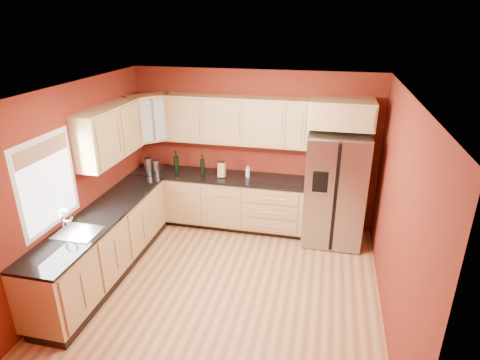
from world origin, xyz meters
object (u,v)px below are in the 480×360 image
object	(u,v)px
refrigerator	(335,189)
canister_left	(148,164)
wine_bottle_a	(176,161)
knife_block	(222,170)
soap_dispenser	(248,171)

from	to	relation	value
refrigerator	canister_left	size ratio (longest dim) A/B	8.29
wine_bottle_a	knife_block	xyz separation A→B (m)	(0.81, -0.06, -0.07)
refrigerator	wine_bottle_a	distance (m)	2.63
refrigerator	canister_left	xyz separation A→B (m)	(-3.11, 0.05, 0.14)
refrigerator	knife_block	distance (m)	1.82
refrigerator	knife_block	size ratio (longest dim) A/B	7.71
refrigerator	canister_left	world-z (taller)	refrigerator
refrigerator	knife_block	world-z (taller)	refrigerator
refrigerator	wine_bottle_a	size ratio (longest dim) A/B	4.87
canister_left	wine_bottle_a	xyz separation A→B (m)	(0.49, 0.04, 0.08)
canister_left	soap_dispenser	bearing A→B (deg)	1.80
wine_bottle_a	knife_block	size ratio (longest dim) A/B	1.58
refrigerator	soap_dispenser	size ratio (longest dim) A/B	9.17
wine_bottle_a	knife_block	bearing A→B (deg)	-4.27
canister_left	soap_dispenser	size ratio (longest dim) A/B	1.11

